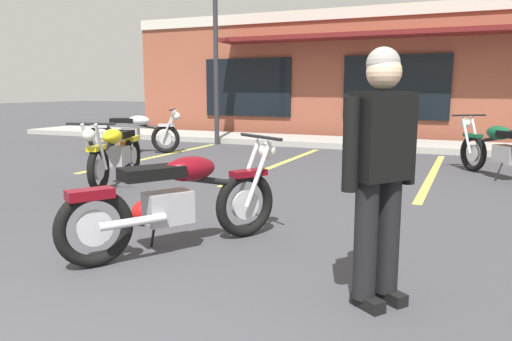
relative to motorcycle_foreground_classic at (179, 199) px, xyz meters
name	(u,v)px	position (x,y,z in m)	size (l,w,h in m)	color
ground_plane	(268,222)	(0.37, 1.15, -0.46)	(80.00, 80.00, 0.00)	#3D3D42
sidewalk_kerb	(385,144)	(0.37, 8.65, -0.39)	(22.00, 1.80, 0.14)	#A8A59E
brick_storefront_building	(410,77)	(0.37, 12.82, 1.33)	(16.15, 6.62, 3.58)	brown
painted_stall_lines	(351,169)	(0.37, 5.05, -0.46)	(8.37, 4.80, 0.01)	#DBCC4C
motorcycle_foreground_classic	(179,199)	(0.00, 0.00, 0.00)	(1.34, 1.87, 0.98)	black
motorcycle_red_sportbike	(503,150)	(2.77, 5.08, 0.00)	(1.48, 1.79, 0.98)	black
motorcycle_silver_naked	(134,132)	(-4.55, 5.29, 0.00)	(2.01, 1.07, 0.98)	black
motorcycle_blue_standard	(116,153)	(-2.59, 2.30, 0.00)	(1.02, 2.03, 0.98)	black
person_in_shorts_foreground	(380,163)	(1.79, -0.41, 0.49)	(0.43, 0.54, 1.68)	black
helmet_on_pavement	(144,212)	(-0.80, 0.56, -0.33)	(0.26, 0.26, 0.26)	#B71414
traffic_cone	(124,139)	(-5.13, 5.64, -0.20)	(0.34, 0.34, 0.53)	orange
parking_lot_lamp_post	(213,5)	(-3.69, 7.44, 2.98)	(0.24, 0.76, 5.37)	#2D2D33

